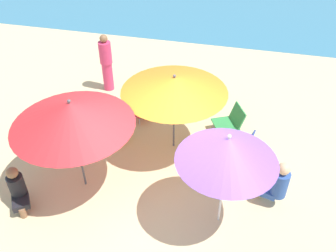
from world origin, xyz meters
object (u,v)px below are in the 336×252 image
(umbrella_purple, at_px, (228,149))
(umbrella_red, at_px, (71,114))
(person_a, at_px, (158,93))
(person_d, at_px, (17,189))
(beach_chair_d, at_px, (136,106))
(beach_chair_e, at_px, (113,125))
(person_c, at_px, (277,183))
(beach_chair_a, at_px, (54,134))
(beach_chair_b, at_px, (239,147))
(person_b, at_px, (106,63))
(beach_chair_c, at_px, (231,121))
(umbrella_orange, at_px, (174,85))

(umbrella_purple, relative_size, umbrella_red, 0.91)
(person_a, relative_size, person_d, 1.11)
(umbrella_purple, bearing_deg, beach_chair_d, 131.94)
(beach_chair_e, height_order, person_c, person_c)
(beach_chair_a, relative_size, beach_chair_d, 1.04)
(beach_chair_b, xyz_separation_m, beach_chair_d, (-2.51, 0.97, -0.03))
(beach_chair_e, xyz_separation_m, person_a, (0.70, 1.23, 0.18))
(person_a, relative_size, person_b, 0.63)
(beach_chair_a, bearing_deg, person_b, 115.38)
(umbrella_purple, height_order, beach_chair_a, umbrella_purple)
(person_b, bearing_deg, person_a, 16.18)
(beach_chair_a, height_order, beach_chair_d, beach_chair_a)
(umbrella_purple, xyz_separation_m, person_a, (-1.85, 2.96, -1.15))
(beach_chair_e, bearing_deg, beach_chair_b, 15.71)
(beach_chair_a, bearing_deg, person_c, 25.62)
(umbrella_purple, distance_m, beach_chair_b, 2.07)
(umbrella_red, bearing_deg, beach_chair_d, 82.73)
(beach_chair_b, bearing_deg, person_d, 41.44)
(umbrella_red, bearing_deg, beach_chair_c, 41.22)
(beach_chair_a, height_order, person_c, person_c)
(person_a, bearing_deg, umbrella_red, 170.59)
(umbrella_purple, distance_m, beach_chair_e, 3.36)
(umbrella_purple, distance_m, beach_chair_d, 3.70)
(beach_chair_d, bearing_deg, person_a, 65.98)
(umbrella_purple, bearing_deg, person_b, 133.28)
(beach_chair_d, bearing_deg, beach_chair_b, 3.92)
(beach_chair_a, distance_m, beach_chair_b, 3.91)
(beach_chair_e, relative_size, person_b, 0.40)
(beach_chair_d, xyz_separation_m, person_a, (0.45, 0.39, 0.17))
(beach_chair_d, bearing_deg, person_c, -6.34)
(umbrella_red, height_order, beach_chair_a, umbrella_red)
(beach_chair_c, bearing_deg, umbrella_purple, 65.06)
(umbrella_orange, relative_size, person_b, 1.36)
(beach_chair_c, distance_m, beach_chair_e, 2.60)
(umbrella_purple, bearing_deg, beach_chair_b, 82.94)
(beach_chair_b, distance_m, person_a, 2.47)
(beach_chair_c, relative_size, person_b, 0.50)
(person_a, bearing_deg, umbrella_orange, -145.75)
(beach_chair_c, height_order, beach_chair_d, beach_chair_c)
(umbrella_purple, distance_m, person_d, 3.74)
(umbrella_red, relative_size, person_d, 2.44)
(beach_chair_e, height_order, person_a, person_a)
(beach_chair_d, bearing_deg, umbrella_red, -72.22)
(person_a, xyz_separation_m, person_b, (-1.53, 0.64, 0.28))
(umbrella_purple, bearing_deg, person_a, 122.06)
(umbrella_orange, distance_m, beach_chair_b, 1.85)
(beach_chair_a, height_order, beach_chair_b, beach_chair_b)
(umbrella_red, distance_m, beach_chair_e, 2.01)
(beach_chair_c, xyz_separation_m, person_c, (0.97, -1.86, 0.17))
(beach_chair_e, bearing_deg, beach_chair_c, 35.00)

